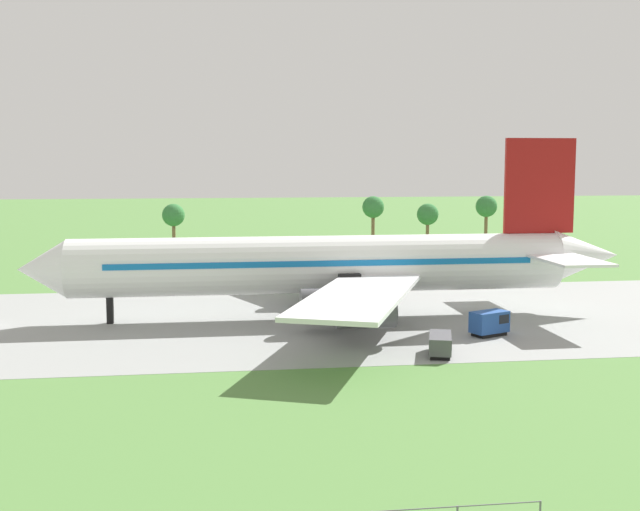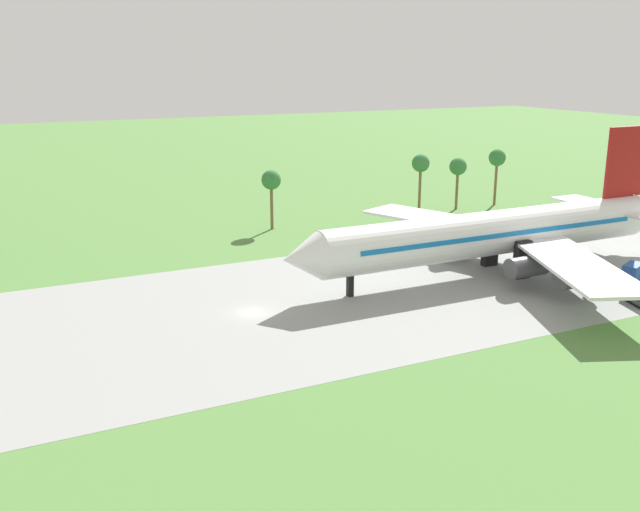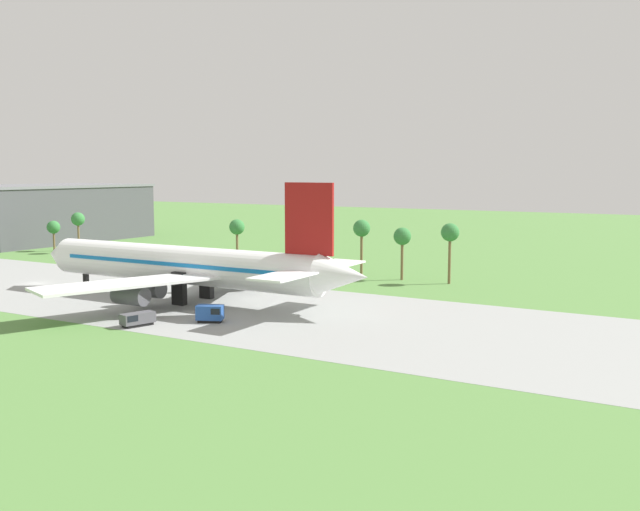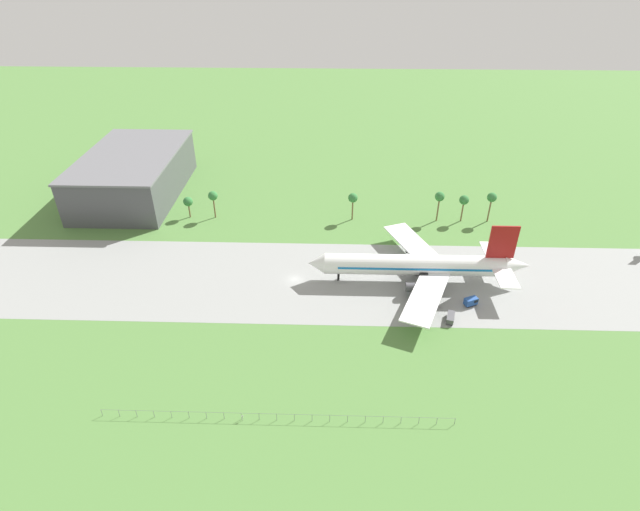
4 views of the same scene
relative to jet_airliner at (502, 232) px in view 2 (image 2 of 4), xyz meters
name	(u,v)px [view 2 (image 2 of 4)]	position (x,y,z in m)	size (l,w,h in m)	color
ground_plane	(252,312)	(-39.11, -0.21, -6.10)	(600.00, 600.00, 0.00)	#517F3D
taxiway_strip	(252,312)	(-39.11, -0.21, -6.09)	(320.00, 44.00, 0.02)	gray
jet_airliner	(502,232)	(0.00, 0.00, 0.00)	(68.85, 57.54, 20.44)	white
baggage_tug	(633,272)	(14.17, -11.74, -4.73)	(4.35, 3.38, 2.54)	black
fuel_truck	(639,297)	(6.68, -19.26, -5.03)	(3.28, 5.20, 1.94)	black
palm_tree_row	(281,181)	(-17.91, 40.41, 2.75)	(118.59, 3.60, 12.05)	brown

